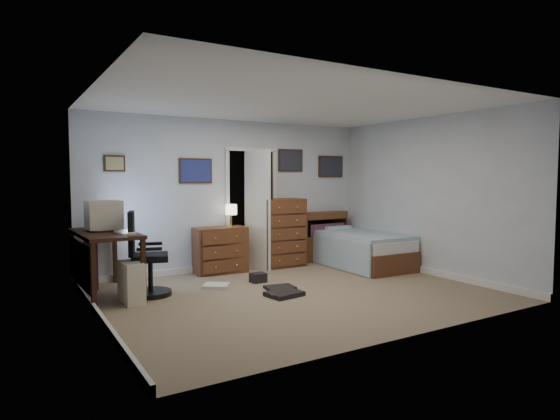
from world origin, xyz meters
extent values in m
cube|color=gray|center=(0.00, 0.00, -0.01)|extent=(5.00, 4.00, 0.02)
cube|color=black|center=(-2.20, 1.21, 0.81)|extent=(0.73, 1.48, 0.04)
cube|color=black|center=(-2.46, 0.52, 0.40)|extent=(0.06, 0.06, 0.79)
cube|color=black|center=(-1.88, 0.54, 0.40)|extent=(0.06, 0.06, 0.79)
cube|color=black|center=(-2.52, 1.88, 0.40)|extent=(0.06, 0.06, 0.79)
cube|color=black|center=(-1.94, 1.90, 0.40)|extent=(0.06, 0.06, 0.79)
cube|color=black|center=(-2.51, 1.20, 0.45)|extent=(0.09, 1.34, 0.56)
cube|color=beige|center=(-2.18, 1.36, 1.05)|extent=(0.44, 0.42, 0.38)
cube|color=#8CB2F2|center=(-1.96, 1.37, 1.05)|extent=(0.03, 0.31, 0.25)
cube|color=beige|center=(-2.18, 1.36, 0.85)|extent=(0.29, 0.29, 0.02)
cube|color=beige|center=(-2.02, 0.86, 0.85)|extent=(0.19, 0.45, 0.03)
cube|color=beige|center=(-2.00, 0.66, 0.25)|extent=(0.24, 0.48, 0.50)
cube|color=black|center=(-1.88, 0.67, 0.25)|extent=(0.02, 0.33, 0.39)
cylinder|color=black|center=(-1.70, 0.88, 0.03)|extent=(0.67, 0.67, 0.06)
cylinder|color=black|center=(-1.70, 0.88, 0.26)|extent=(0.08, 0.08, 0.41)
cube|color=black|center=(-1.70, 0.88, 0.51)|extent=(0.57, 0.57, 0.08)
cube|color=black|center=(-1.92, 0.94, 0.83)|extent=(0.18, 0.41, 0.57)
cube|color=black|center=(-1.78, 0.64, 0.65)|extent=(0.31, 0.14, 0.04)
cube|color=black|center=(-1.63, 1.11, 0.65)|extent=(0.31, 0.14, 0.04)
cube|color=maroon|center=(-2.32, 1.59, 0.38)|extent=(0.16, 0.16, 0.77)
cube|color=brown|center=(-0.32, 1.77, 0.37)|extent=(0.86, 0.47, 0.74)
cylinder|color=gold|center=(-0.12, 1.77, 0.75)|extent=(0.12, 0.12, 0.02)
cylinder|color=gold|center=(-0.12, 1.77, 0.86)|extent=(0.02, 0.02, 0.22)
cylinder|color=beige|center=(-0.12, 1.77, 1.02)|extent=(0.20, 0.20, 0.17)
cube|color=black|center=(0.35, 2.30, 1.00)|extent=(0.90, 0.60, 2.00)
cube|color=white|center=(-0.10, 1.97, 1.00)|extent=(0.06, 0.05, 2.00)
cube|color=white|center=(0.80, 1.97, 1.00)|extent=(0.06, 0.05, 2.00)
cube|color=white|center=(0.35, 1.97, 2.02)|extent=(0.96, 0.05, 0.06)
cube|color=white|center=(0.31, 1.86, 1.00)|extent=(0.31, 0.77, 2.00)
sphere|color=gold|center=(0.62, 1.71, 1.00)|extent=(0.06, 0.06, 0.06)
cube|color=brown|center=(0.80, 1.75, 0.59)|extent=(0.81, 0.49, 1.18)
cube|color=brown|center=(1.81, 1.88, 0.45)|extent=(1.02, 0.31, 0.90)
cube|color=black|center=(1.81, 1.80, 0.62)|extent=(0.93, 0.15, 0.30)
cube|color=maroon|center=(1.81, 1.80, 0.58)|extent=(0.81, 0.17, 0.22)
cube|color=brown|center=(2.00, 1.09, 0.17)|extent=(1.03, 1.98, 0.34)
cube|color=white|center=(2.00, 1.09, 0.43)|extent=(0.99, 1.94, 0.18)
cube|color=#5D8BAE|center=(2.00, 0.99, 0.54)|extent=(1.08, 1.69, 0.10)
cube|color=#5D8BAE|center=(1.48, 1.00, 0.27)|extent=(0.08, 1.66, 0.53)
cube|color=#7CA6C6|center=(2.02, 1.82, 0.58)|extent=(0.55, 0.39, 0.13)
cube|color=#331E11|center=(-1.90, 1.98, 1.75)|extent=(0.30, 0.03, 0.24)
cube|color=olive|center=(-1.90, 1.96, 1.75)|extent=(0.25, 0.01, 0.19)
cube|color=#331E11|center=(-0.65, 1.98, 1.65)|extent=(0.55, 0.03, 0.40)
cube|color=#160A4C|center=(-0.65, 1.96, 1.65)|extent=(0.50, 0.01, 0.35)
cube|color=#331E11|center=(1.15, 1.98, 1.85)|extent=(0.50, 0.03, 0.40)
cube|color=black|center=(1.15, 1.96, 1.85)|extent=(0.45, 0.01, 0.35)
cube|color=#331E11|center=(2.05, 1.98, 1.75)|extent=(0.55, 0.03, 0.40)
cube|color=black|center=(2.05, 1.96, 1.75)|extent=(0.50, 0.01, 0.35)
cube|color=black|center=(-0.13, 0.84, 0.07)|extent=(0.22, 0.18, 0.14)
cube|color=black|center=(-0.22, -0.05, 0.03)|extent=(0.49, 0.41, 0.06)
cube|color=black|center=(-0.07, 0.31, 0.02)|extent=(0.43, 0.35, 0.04)
cube|color=silver|center=(-0.79, 0.84, 0.02)|extent=(0.45, 0.44, 0.05)
camera|label=1|loc=(-3.34, -5.17, 1.55)|focal=30.00mm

